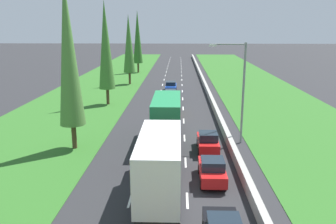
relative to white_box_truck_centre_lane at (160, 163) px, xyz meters
The scene contains 17 objects.
ground_plane 38.42m from the white_box_truck_centre_lane, 90.13° to the left, with size 300.00×300.00×0.00m, color #28282B.
grass_verge_left 40.48m from the white_box_truck_centre_lane, 108.37° to the left, with size 14.00×140.00×0.04m, color #2D6623.
grass_verge_right 40.98m from the white_box_truck_centre_lane, 69.61° to the left, with size 14.00×140.00×0.04m, color #2D6623.
median_barrier 38.81m from the white_box_truck_centre_lane, 81.68° to the left, with size 0.44×120.00×0.85m, color #9E9B93.
lane_markings 38.42m from the white_box_truck_centre_lane, 90.13° to the left, with size 3.64×116.00×0.01m.
white_box_truck_centre_lane is the anchor object (origin of this frame).
green_box_truck_centre_lane 10.89m from the white_box_truck_centre_lane, 89.93° to the left, with size 2.46×9.40×4.18m.
red_hatchback_right_lane 4.19m from the white_box_truck_centre_lane, 31.25° to the left, with size 1.74×3.90×1.72m.
yellow_sedan_centre_lane 20.24m from the white_box_truck_centre_lane, 89.58° to the left, with size 1.82×4.50×1.64m.
black_hatchback_centre_lane 27.64m from the white_box_truck_centre_lane, 90.14° to the left, with size 1.74×3.90×1.72m.
red_hatchback_right_lane_fourth 8.82m from the white_box_truck_centre_lane, 65.73° to the left, with size 1.74×3.90×1.72m.
blue_sedan_centre_lane 35.19m from the white_box_truck_centre_lane, 90.33° to the left, with size 1.82×4.50×1.64m.
poplar_tree_second 12.91m from the white_box_truck_centre_lane, 133.86° to the left, with size 2.16×2.16×14.31m.
poplar_tree_third 27.36m from the white_box_truck_centre_lane, 108.48° to the left, with size 2.14×2.14×13.63m.
poplar_tree_fourth 42.93m from the white_box_truck_centre_lane, 100.60° to the left, with size 2.11×2.11×12.37m.
poplar_tree_fifth 58.71m from the white_box_truck_centre_lane, 98.03° to the left, with size 2.14×2.14×13.70m.
street_light_mast 12.44m from the white_box_truck_centre_lane, 57.85° to the left, with size 3.20×0.28×9.00m.
Camera 1 is at (1.18, 2.00, 10.38)m, focal length 36.67 mm.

